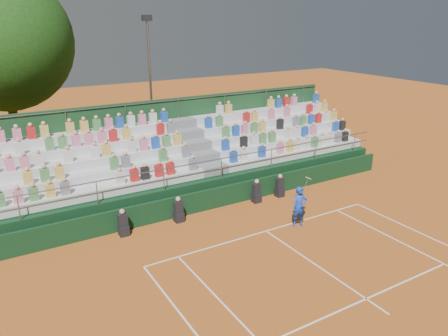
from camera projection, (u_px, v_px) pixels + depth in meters
ground at (266, 231)px, 18.55m from camera, size 90.00×90.00×0.00m
courtside_wall at (227, 195)px, 20.99m from camera, size 20.00×0.15×1.00m
line_officials at (214, 203)px, 20.16m from camera, size 8.54×0.40×1.19m
grandstand at (196, 165)px, 23.41m from camera, size 20.00×5.20×4.40m
tennis_player at (299, 207)px, 18.73m from camera, size 0.90×0.55×2.22m
tree_east at (1, 41)px, 23.95m from camera, size 7.69×7.69×11.20m
floodlight_mast at (150, 78)px, 27.07m from camera, size 0.60×0.25×8.73m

